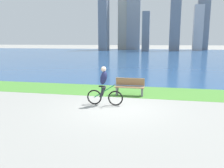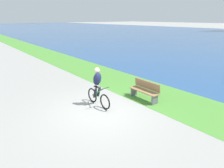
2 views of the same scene
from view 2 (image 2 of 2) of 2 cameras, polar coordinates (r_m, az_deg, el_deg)
name	(u,v)px [view 2 (image 2 of 2)]	position (r m, az deg, el deg)	size (l,w,h in m)	color
ground_plane	(101,112)	(8.10, -3.21, -8.21)	(300.00, 300.00, 0.00)	gray
grass_strip_bayside	(154,93)	(10.22, 12.13, -2.69)	(120.00, 3.04, 0.01)	#478433
cyclist_lead	(98,87)	(8.40, -4.21, -0.95)	(1.62, 0.52, 1.71)	black
bench_near_path	(145,91)	(9.24, 9.59, -1.90)	(1.50, 0.47, 0.90)	olive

